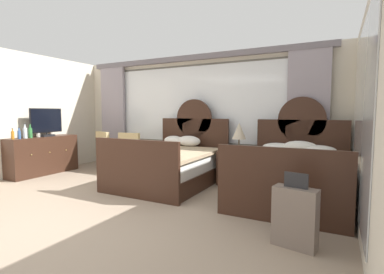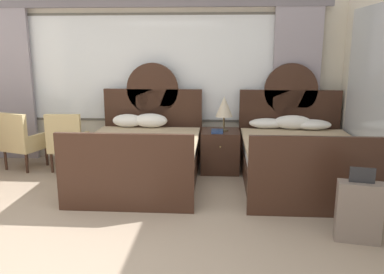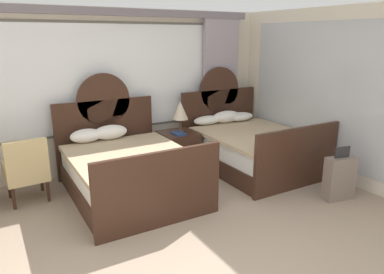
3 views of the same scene
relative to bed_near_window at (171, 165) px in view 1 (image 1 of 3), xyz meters
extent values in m
plane|color=gray|center=(-0.05, -2.49, -0.37)|extent=(24.00, 24.00, 0.00)
cube|color=beige|center=(-0.05, 1.24, 0.98)|extent=(6.37, 0.07, 2.70)
cube|color=#605B52|center=(-0.05, 1.20, 1.21)|extent=(4.46, 0.02, 1.81)
cube|color=white|center=(-0.05, 1.19, 1.21)|extent=(4.38, 0.02, 1.73)
cube|color=#998E99|center=(-2.47, 1.11, 0.93)|extent=(0.76, 0.08, 2.60)
cube|color=#998E99|center=(2.36, 1.11, 0.93)|extent=(0.76, 0.08, 2.60)
cube|color=slate|center=(-0.05, 1.11, 2.25)|extent=(5.86, 0.10, 0.12)
cube|color=beige|center=(-3.27, -0.94, 0.98)|extent=(0.07, 4.30, 2.70)
cube|color=beige|center=(3.17, -0.94, 0.98)|extent=(0.07, 4.30, 2.70)
cube|color=#B2B7BC|center=(3.12, -0.64, 0.98)|extent=(0.01, 3.01, 2.27)
cube|color=#382116|center=(0.00, -0.05, -0.22)|extent=(1.56, 2.04, 0.30)
cube|color=white|center=(0.00, -0.05, 0.07)|extent=(1.50, 1.94, 0.30)
cube|color=tan|center=(0.00, -0.13, 0.25)|extent=(1.60, 1.84, 0.06)
cube|color=#382116|center=(0.00, 1.00, 0.25)|extent=(1.64, 0.06, 1.26)
cylinder|color=#382116|center=(0.00, 1.00, 0.88)|extent=(0.86, 0.06, 0.86)
cube|color=#382116|center=(0.00, -1.10, 0.11)|extent=(1.64, 0.06, 0.96)
ellipsoid|color=white|center=(-0.38, 0.76, 0.39)|extent=(0.49, 0.28, 0.21)
ellipsoid|color=white|center=(0.00, 0.75, 0.40)|extent=(0.55, 0.27, 0.23)
cube|color=#382116|center=(2.27, -0.05, -0.22)|extent=(1.56, 2.04, 0.30)
cube|color=white|center=(2.27, -0.05, 0.07)|extent=(1.50, 1.94, 0.30)
cube|color=tan|center=(2.27, -0.13, 0.25)|extent=(1.60, 1.84, 0.06)
cube|color=#382116|center=(2.27, 1.00, 0.25)|extent=(1.64, 0.06, 1.26)
cylinder|color=#382116|center=(2.27, 1.00, 0.88)|extent=(0.86, 0.06, 0.86)
cube|color=#382116|center=(2.27, -1.10, 0.11)|extent=(1.64, 0.06, 0.96)
ellipsoid|color=white|center=(1.89, 0.81, 0.36)|extent=(0.58, 0.27, 0.16)
ellipsoid|color=white|center=(2.28, 0.76, 0.39)|extent=(0.60, 0.28, 0.22)
ellipsoid|color=white|center=(2.58, 0.75, 0.36)|extent=(0.60, 0.33, 0.16)
cube|color=#382116|center=(1.14, 0.58, -0.05)|extent=(0.60, 0.60, 0.65)
sphere|color=tan|center=(1.14, 0.27, 0.10)|extent=(0.02, 0.02, 0.02)
cylinder|color=brown|center=(1.19, 0.59, 0.29)|extent=(0.14, 0.14, 0.02)
cylinder|color=brown|center=(1.19, 0.59, 0.40)|extent=(0.03, 0.03, 0.21)
cone|color=beige|center=(1.19, 0.59, 0.66)|extent=(0.27, 0.27, 0.32)
cube|color=navy|center=(1.09, 0.46, 0.29)|extent=(0.18, 0.26, 0.03)
cube|color=#382116|center=(-3.02, -0.59, 0.05)|extent=(0.44, 1.54, 0.85)
sphere|color=tan|center=(-2.78, -0.16, 0.14)|extent=(0.03, 0.03, 0.03)
sphere|color=tan|center=(-2.78, -0.59, 0.14)|extent=(0.03, 0.03, 0.03)
sphere|color=tan|center=(-2.78, -1.01, 0.14)|extent=(0.03, 0.03, 0.03)
cube|color=black|center=(-3.00, -0.49, 0.49)|extent=(0.20, 0.28, 0.04)
cylinder|color=black|center=(-3.00, -0.49, 0.54)|extent=(0.04, 0.04, 0.05)
cube|color=black|center=(-3.00, -0.49, 0.84)|extent=(0.04, 0.77, 0.54)
cube|color=black|center=(-2.98, -0.49, 0.84)|extent=(0.01, 0.73, 0.50)
cylinder|color=#B7701E|center=(-2.98, -1.26, 0.56)|extent=(0.06, 0.06, 0.16)
cylinder|color=#B7701E|center=(-2.98, -1.26, 0.67)|extent=(0.02, 0.02, 0.06)
cylinder|color=black|center=(-2.98, -1.26, 0.69)|extent=(0.03, 0.03, 0.01)
cylinder|color=#385B99|center=(-2.94, -1.15, 0.56)|extent=(0.06, 0.06, 0.17)
cylinder|color=#385B99|center=(-2.94, -1.15, 0.68)|extent=(0.02, 0.02, 0.07)
cylinder|color=black|center=(-2.94, -1.15, 0.71)|extent=(0.03, 0.03, 0.01)
cylinder|color=silver|center=(-2.96, -1.01, 0.59)|extent=(0.08, 0.08, 0.22)
cylinder|color=silver|center=(-2.96, -1.01, 0.74)|extent=(0.03, 0.03, 0.09)
cylinder|color=black|center=(-2.96, -1.01, 0.78)|extent=(0.04, 0.04, 0.01)
cylinder|color=#337A3D|center=(-2.98, -0.88, 0.58)|extent=(0.08, 0.08, 0.22)
cylinder|color=#337A3D|center=(-2.98, -0.88, 0.73)|extent=(0.03, 0.03, 0.08)
cylinder|color=black|center=(-2.98, -0.88, 0.77)|extent=(0.04, 0.04, 0.01)
cylinder|color=white|center=(-3.01, -0.69, 0.52)|extent=(0.08, 0.08, 0.08)
torus|color=white|center=(-2.96, -0.69, 0.52)|extent=(0.05, 0.01, 0.05)
cube|color=tan|center=(-1.30, 0.53, -0.01)|extent=(0.57, 0.57, 0.10)
cube|color=tan|center=(-1.28, 0.30, 0.30)|extent=(0.54, 0.11, 0.52)
cube|color=tan|center=(-1.06, 0.55, 0.12)|extent=(0.09, 0.49, 0.16)
cube|color=tan|center=(-1.54, 0.52, 0.12)|extent=(0.09, 0.49, 0.16)
cylinder|color=#382116|center=(-1.09, 0.77, -0.22)|extent=(0.04, 0.04, 0.31)
cylinder|color=#382116|center=(-1.53, 0.74, -0.22)|extent=(0.04, 0.04, 0.31)
cylinder|color=#382116|center=(-1.07, 0.33, -0.22)|extent=(0.04, 0.04, 0.31)
cylinder|color=#382116|center=(-1.50, 0.30, -0.22)|extent=(0.04, 0.04, 0.31)
cube|color=tan|center=(-2.03, 0.53, -0.01)|extent=(0.68, 0.68, 0.10)
cube|color=tan|center=(-2.10, 0.32, 0.30)|extent=(0.54, 0.25, 0.52)
cube|color=tan|center=(-1.80, 0.46, 0.12)|extent=(0.21, 0.48, 0.16)
cube|color=tan|center=(-2.26, 0.61, 0.12)|extent=(0.21, 0.48, 0.16)
cylinder|color=#382116|center=(-1.75, 0.67, -0.22)|extent=(0.04, 0.04, 0.31)
cylinder|color=#382116|center=(-2.17, 0.81, -0.22)|extent=(0.04, 0.04, 0.31)
cylinder|color=#382116|center=(-1.89, 0.26, -0.22)|extent=(0.04, 0.04, 0.31)
cylinder|color=#382116|center=(-2.31, 0.40, -0.22)|extent=(0.04, 0.04, 0.31)
cube|color=#75665B|center=(2.52, -1.66, -0.06)|extent=(0.46, 0.26, 0.62)
cube|color=#232326|center=(2.52, -1.66, 0.33)|extent=(0.24, 0.06, 0.16)
cylinder|color=black|center=(2.35, -1.63, -0.35)|extent=(0.05, 0.03, 0.05)
cylinder|color=black|center=(2.70, -1.69, -0.35)|extent=(0.05, 0.03, 0.05)
camera|label=1|loc=(2.88, -4.67, 1.02)|focal=26.52mm
camera|label=2|loc=(1.09, -5.43, 1.56)|focal=36.56mm
camera|label=3|loc=(-1.66, -4.70, 1.88)|focal=33.65mm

